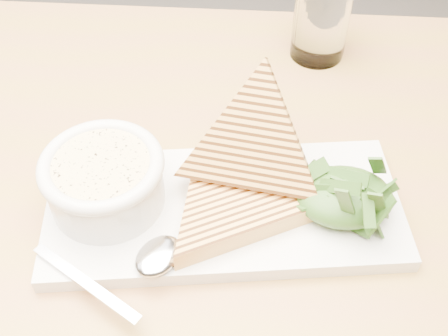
{
  "coord_description": "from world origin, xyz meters",
  "views": [
    {
      "loc": [
        0.07,
        -0.44,
        1.2
      ],
      "look_at": [
        0.06,
        -0.06,
        0.79
      ],
      "focal_mm": 45.0,
      "sensor_mm": 36.0,
      "label": 1
    }
  ],
  "objects_px": {
    "table_top": "(273,211)",
    "glass_near": "(321,19)",
    "soup_bowl": "(106,185)",
    "platter": "(224,209)",
    "glass_far": "(324,18)"
  },
  "relations": [
    {
      "from": "table_top",
      "to": "glass_near",
      "type": "bearing_deg",
      "value": 74.78
    },
    {
      "from": "soup_bowl",
      "to": "glass_near",
      "type": "relative_size",
      "value": 1.05
    },
    {
      "from": "table_top",
      "to": "platter",
      "type": "height_order",
      "value": "platter"
    },
    {
      "from": "platter",
      "to": "soup_bowl",
      "type": "bearing_deg",
      "value": 177.87
    },
    {
      "from": "platter",
      "to": "soup_bowl",
      "type": "relative_size",
      "value": 3.14
    },
    {
      "from": "glass_near",
      "to": "glass_far",
      "type": "xyz_separation_m",
      "value": [
        0.01,
        0.01,
        -0.0
      ]
    },
    {
      "from": "table_top",
      "to": "platter",
      "type": "relative_size",
      "value": 3.04
    },
    {
      "from": "platter",
      "to": "glass_far",
      "type": "bearing_deg",
      "value": 65.86
    },
    {
      "from": "table_top",
      "to": "glass_near",
      "type": "relative_size",
      "value": 10.0
    },
    {
      "from": "soup_bowl",
      "to": "glass_near",
      "type": "bearing_deg",
      "value": 48.81
    },
    {
      "from": "table_top",
      "to": "glass_near",
      "type": "height_order",
      "value": "glass_near"
    },
    {
      "from": "platter",
      "to": "soup_bowl",
      "type": "xyz_separation_m",
      "value": [
        -0.12,
        0.0,
        0.03
      ]
    },
    {
      "from": "table_top",
      "to": "glass_near",
      "type": "xyz_separation_m",
      "value": [
        0.07,
        0.26,
        0.07
      ]
    },
    {
      "from": "table_top",
      "to": "glass_far",
      "type": "distance_m",
      "value": 0.29
    },
    {
      "from": "platter",
      "to": "glass_far",
      "type": "xyz_separation_m",
      "value": [
        0.13,
        0.29,
        0.04
      ]
    }
  ]
}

